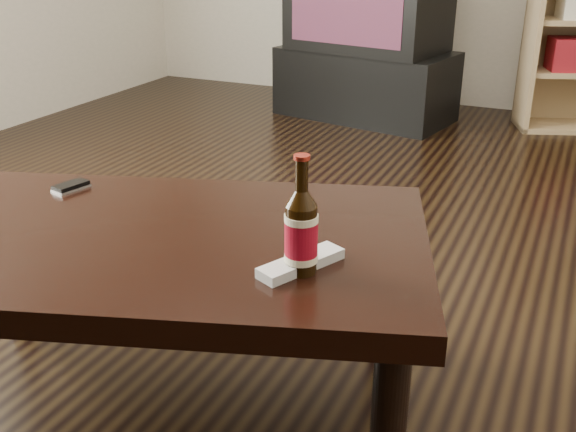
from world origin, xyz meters
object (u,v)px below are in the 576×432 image
at_px(coffee_table, 157,257).
at_px(tv_stand, 365,84).
at_px(beer_bottle, 301,232).
at_px(phone, 71,186).
at_px(remote, 301,263).

bearing_deg(coffee_table, tv_stand, 98.65).
bearing_deg(beer_bottle, tv_stand, 105.71).
relative_size(phone, remote, 0.51).
distance_m(tv_stand, remote, 3.13).
distance_m(coffee_table, beer_bottle, 0.43).
xyz_separation_m(phone, remote, (0.77, -0.17, 0.00)).
xyz_separation_m(tv_stand, phone, (0.07, -2.83, 0.27)).
bearing_deg(phone, tv_stand, 104.92).
distance_m(tv_stand, beer_bottle, 3.15).
xyz_separation_m(tv_stand, remote, (0.84, -3.00, 0.28)).
height_order(beer_bottle, phone, beer_bottle).
bearing_deg(tv_stand, coffee_table, -70.40).
xyz_separation_m(coffee_table, beer_bottle, (0.39, -0.03, 0.16)).
xyz_separation_m(tv_stand, beer_bottle, (0.85, -3.01, 0.36)).
bearing_deg(coffee_table, remote, -3.15).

